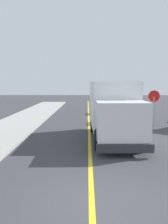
{
  "coord_description": "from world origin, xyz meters",
  "views": [
    {
      "loc": [
        -0.12,
        -6.45,
        3.13
      ],
      "look_at": [
        -0.32,
        8.76,
        1.4
      ],
      "focal_mm": 41.12,
      "sensor_mm": 36.0,
      "label": 1
    }
  ],
  "objects_px": {
    "parked_car_near": "(121,113)",
    "parked_car_mid": "(112,106)",
    "box_truck": "(114,107)",
    "stop_sign": "(154,102)"
  },
  "relations": [
    {
      "from": "parked_car_near",
      "to": "parked_car_mid",
      "type": "relative_size",
      "value": 1.0
    },
    {
      "from": "box_truck",
      "to": "parked_car_near",
      "type": "xyz_separation_m",
      "value": [
        1.18,
        5.8,
        -0.97
      ]
    },
    {
      "from": "parked_car_mid",
      "to": "stop_sign",
      "type": "xyz_separation_m",
      "value": [
        1.95,
        -8.96,
        1.06
      ]
    },
    {
      "from": "box_truck",
      "to": "parked_car_near",
      "type": "relative_size",
      "value": 1.64
    },
    {
      "from": "box_truck",
      "to": "parked_car_mid",
      "type": "bearing_deg",
      "value": 84.97
    },
    {
      "from": "stop_sign",
      "to": "parked_car_mid",
      "type": "bearing_deg",
      "value": 102.26
    },
    {
      "from": "parked_car_mid",
      "to": "stop_sign",
      "type": "height_order",
      "value": "stop_sign"
    },
    {
      "from": "box_truck",
      "to": "stop_sign",
      "type": "xyz_separation_m",
      "value": [
        3.0,
        2.94,
        0.09
      ]
    },
    {
      "from": "parked_car_near",
      "to": "stop_sign",
      "type": "distance_m",
      "value": 3.55
    },
    {
      "from": "parked_car_near",
      "to": "stop_sign",
      "type": "height_order",
      "value": "stop_sign"
    }
  ]
}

